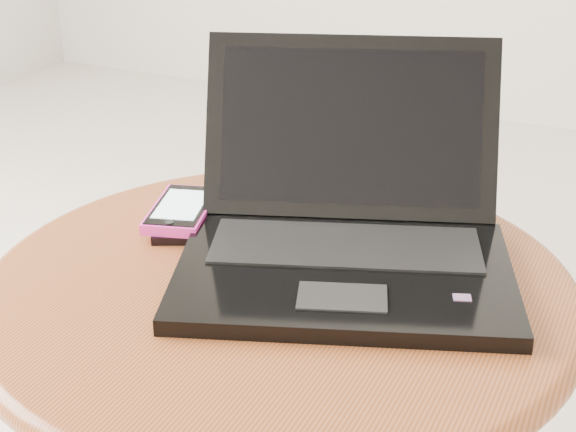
% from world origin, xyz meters
% --- Properties ---
extents(table, '(0.61, 0.61, 0.48)m').
position_xyz_m(table, '(-0.08, -0.06, 0.38)').
color(table, '#552C1A').
rests_on(table, ground).
extents(laptop, '(0.42, 0.41, 0.20)m').
position_xyz_m(laptop, '(-0.03, 0.00, 0.52)').
color(laptop, black).
rests_on(laptop, table).
extents(phone_black, '(0.10, 0.12, 0.01)m').
position_xyz_m(phone_black, '(-0.23, 0.01, 0.49)').
color(phone_black, black).
rests_on(phone_black, table).
extents(phone_pink, '(0.09, 0.13, 0.01)m').
position_xyz_m(phone_pink, '(-0.24, 0.01, 0.50)').
color(phone_pink, '#F931AA').
rests_on(phone_pink, phone_black).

